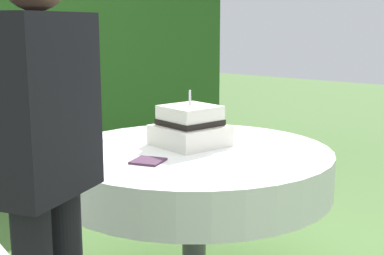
{
  "coord_description": "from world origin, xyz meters",
  "views": [
    {
      "loc": [
        -1.97,
        -1.62,
        1.37
      ],
      "look_at": [
        0.03,
        0.04,
        0.86
      ],
      "focal_mm": 49.94,
      "sensor_mm": 36.0,
      "label": 1
    }
  ],
  "objects": [
    {
      "name": "cake_table",
      "position": [
        0.0,
        0.0,
        0.65
      ],
      "size": [
        1.35,
        1.35,
        0.76
      ],
      "color": "#4C4C51",
      "rests_on": "ground_plane"
    },
    {
      "name": "standing_person",
      "position": [
        -1.05,
        -0.27,
        0.93
      ],
      "size": [
        0.4,
        0.3,
        1.6
      ],
      "color": "black",
      "rests_on": "ground_plane"
    },
    {
      "name": "serving_plate_near",
      "position": [
        -0.18,
        0.51,
        0.76
      ],
      "size": [
        0.1,
        0.1,
        0.01
      ],
      "primitive_type": "cylinder",
      "color": "white",
      "rests_on": "cake_table"
    },
    {
      "name": "wedding_cake",
      "position": [
        0.06,
        0.08,
        0.85
      ],
      "size": [
        0.37,
        0.37,
        0.28
      ],
      "color": "white",
      "rests_on": "cake_table"
    },
    {
      "name": "serving_plate_far",
      "position": [
        0.38,
        0.26,
        0.76
      ],
      "size": [
        0.12,
        0.12,
        0.01
      ],
      "primitive_type": "cylinder",
      "color": "white",
      "rests_on": "cake_table"
    },
    {
      "name": "napkin_stack",
      "position": [
        -0.32,
        -0.0,
        0.76
      ],
      "size": [
        0.17,
        0.17,
        0.01
      ],
      "primitive_type": "cube",
      "rotation": [
        0.0,
        0.0,
        0.33
      ],
      "color": "#4C2D47",
      "rests_on": "cake_table"
    }
  ]
}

